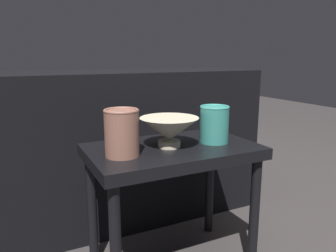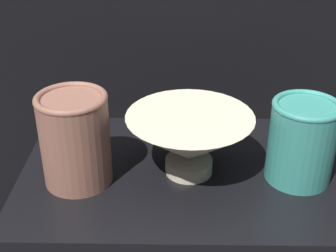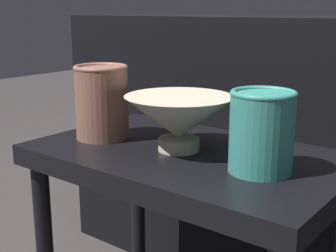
{
  "view_description": "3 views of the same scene",
  "coord_description": "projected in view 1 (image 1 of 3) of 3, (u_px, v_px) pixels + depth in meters",
  "views": [
    {
      "loc": [
        -0.51,
        -1.01,
        0.79
      ],
      "look_at": [
        -0.03,
        -0.03,
        0.55
      ],
      "focal_mm": 35.0,
      "sensor_mm": 36.0,
      "label": 1
    },
    {
      "loc": [
        -0.04,
        -0.67,
        0.92
      ],
      "look_at": [
        -0.05,
        0.01,
        0.55
      ],
      "focal_mm": 50.0,
      "sensor_mm": 36.0,
      "label": 2
    },
    {
      "loc": [
        0.5,
        -0.7,
        0.74
      ],
      "look_at": [
        -0.04,
        -0.01,
        0.52
      ],
      "focal_mm": 50.0,
      "sensor_mm": 36.0,
      "label": 3
    }
  ],
  "objects": [
    {
      "name": "vase_textured_left",
      "position": [
        122.0,
        132.0,
        1.04
      ],
      "size": [
        0.11,
        0.11,
        0.15
      ],
      "color": "brown",
      "rests_on": "table"
    },
    {
      "name": "bowl",
      "position": [
        169.0,
        130.0,
        1.14
      ],
      "size": [
        0.21,
        0.21,
        0.11
      ],
      "color": "beige",
      "rests_on": "table"
    },
    {
      "name": "couch_backdrop",
      "position": [
        126.0,
        143.0,
        1.65
      ],
      "size": [
        1.26,
        0.5,
        0.72
      ],
      "color": "black",
      "rests_on": "ground_plane"
    },
    {
      "name": "table",
      "position": [
        172.0,
        164.0,
        1.18
      ],
      "size": [
        0.6,
        0.37,
        0.47
      ],
      "color": "black",
      "rests_on": "ground_plane"
    },
    {
      "name": "vase_colorful_right",
      "position": [
        214.0,
        123.0,
        1.21
      ],
      "size": [
        0.11,
        0.11,
        0.14
      ],
      "color": "teal",
      "rests_on": "table"
    }
  ]
}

